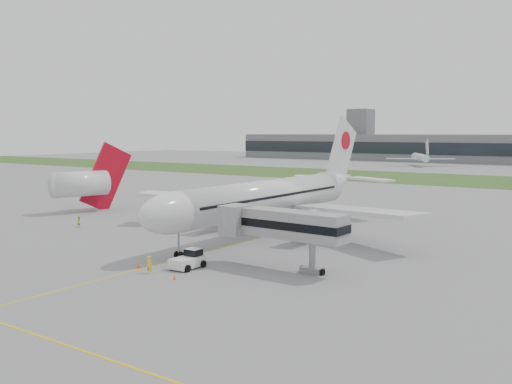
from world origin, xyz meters
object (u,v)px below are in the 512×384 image
Objects in this scene: jet_bridge at (279,224)px; neighbor_aircraft at (84,183)px; airliner at (271,196)px; ground_crew_near at (149,265)px; pushback_tug at (189,260)px.

jet_bridge is 0.86× the size of neighbor_aircraft.
neighbor_aircraft is (-54.62, 17.28, 0.48)m from jet_bridge.
jet_bridge is at bearing -1.73° from neighbor_aircraft.
ground_crew_near is at bearing -85.30° from airliner.
airliner is 23.38m from pushback_tug.
jet_bridge is 57.29m from neighbor_aircraft.
jet_bridge reaches higher than ground_crew_near.
pushback_tug is 10.76m from jet_bridge.
pushback_tug is at bearing -121.84° from ground_crew_near.
airliner reaches higher than pushback_tug.
airliner is 13.53× the size of pushback_tug.
ground_crew_near is 0.11× the size of neighbor_aircraft.
jet_bridge is (12.57, -17.46, -0.67)m from airliner.
airliner is at bearing 128.19° from jet_bridge.
neighbor_aircraft is (-42.06, -0.18, -0.18)m from airliner.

